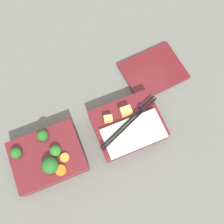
# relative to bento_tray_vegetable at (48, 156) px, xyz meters

# --- Properties ---
(ground_plane) EXTENTS (3.00, 3.00, 0.00)m
(ground_plane) POSITION_rel_bento_tray_vegetable_xyz_m (0.13, -0.00, -0.03)
(ground_plane) COLOR slate
(bento_tray_vegetable) EXTENTS (0.18, 0.14, 0.08)m
(bento_tray_vegetable) POSITION_rel_bento_tray_vegetable_xyz_m (0.00, 0.00, 0.00)
(bento_tray_vegetable) COLOR maroon
(bento_tray_vegetable) RESTS_ON ground_plane
(bento_tray_rice) EXTENTS (0.18, 0.14, 0.08)m
(bento_tray_rice) POSITION_rel_bento_tray_vegetable_xyz_m (0.22, -0.01, 0.00)
(bento_tray_rice) COLOR maroon
(bento_tray_rice) RESTS_ON ground_plane
(bento_lid) EXTENTS (0.18, 0.15, 0.01)m
(bento_lid) POSITION_rel_bento_tray_vegetable_xyz_m (0.36, 0.13, -0.02)
(bento_lid) COLOR maroon
(bento_lid) RESTS_ON ground_plane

